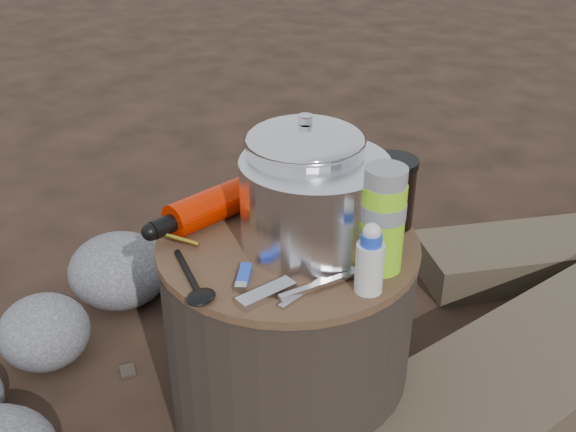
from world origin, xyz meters
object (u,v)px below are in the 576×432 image
Objects in this scene: stump at (288,335)px; fuel_bottle at (217,204)px; camping_pot at (305,176)px; travel_mug at (391,193)px; thermos at (383,220)px.

stump is 1.72× the size of fuel_bottle.
stump is 0.32m from camping_pot.
camping_pot reaches higher than stump.
camping_pot is at bearing -141.32° from travel_mug.
camping_pot is at bearing 35.00° from fuel_bottle.
camping_pot is 0.18m from fuel_bottle.
stump is 3.64× the size of travel_mug.
camping_pot is at bearing 166.40° from thermos.
travel_mug is at bearing 52.08° from stump.
travel_mug is (-0.05, 0.14, -0.03)m from thermos.
thermos reaches higher than fuel_bottle.
thermos is at bearing -69.71° from travel_mug.
travel_mug is (0.12, 0.10, -0.04)m from camping_pot.
thermos is 0.15m from travel_mug.
travel_mug is at bearing 38.68° from camping_pot.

